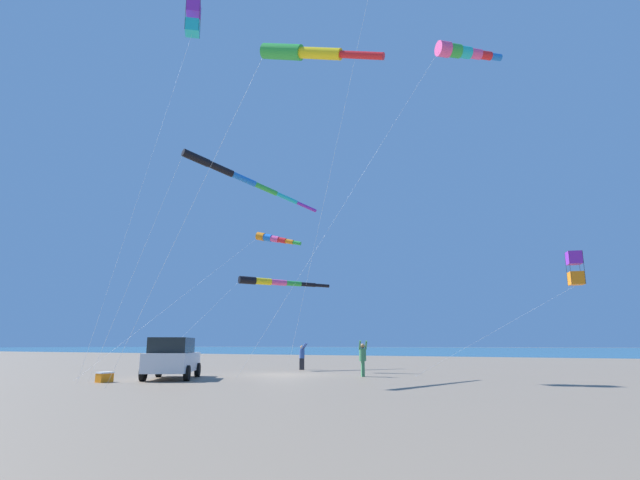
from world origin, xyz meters
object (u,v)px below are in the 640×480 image
Objects in this scene: kite_box_yellow_midlevel at (575,268)px; kite_windsock_long_streamer_left at (273,282)px; cooler_box at (105,377)px; person_child_green_jacket at (302,355)px; kite_windsock_rainbow_low_near at (236,176)px; person_adult_flyer at (363,357)px; parked_car at (172,358)px; kite_box_orange_high_right at (193,18)px; kite_windsock_long_streamer_right at (273,239)px; kite_windsock_small_distant at (302,53)px; kite_windsock_blue_topmost at (461,52)px.

kite_windsock_long_streamer_left is (6.69, -17.63, -0.49)m from kite_box_yellow_midlevel.
person_child_green_jacket is at bearing 173.16° from cooler_box.
person_child_green_jacket is at bearing -166.56° from kite_windsock_rainbow_low_near.
person_adult_flyer reaches higher than person_child_green_jacket.
parked_car is 3.09m from cooler_box.
kite_box_yellow_midlevel reaches higher than cooler_box.
kite_windsock_rainbow_low_near is 11.80m from kite_box_orange_high_right.
kite_box_orange_high_right is (8.61, -2.30, 19.23)m from person_child_green_jacket.
person_child_green_jacket is at bearing 94.40° from kite_windsock_long_streamer_left.
kite_windsock_rainbow_low_near is (7.54, 3.17, 1.31)m from kite_windsock_long_streamer_right.
kite_box_orange_high_right is at bearing -104.45° from kite_windsock_rainbow_low_near.
kite_windsock_small_distant is 0.59× the size of kite_box_orange_high_right.
kite_windsock_long_streamer_right is at bearing -61.65° from kite_box_yellow_midlevel.
kite_windsock_long_streamer_left is at bearing -85.60° from person_child_green_jacket.
cooler_box is 20.42m from kite_box_orange_high_right.
kite_box_orange_high_right reaches higher than kite_box_yellow_midlevel.
cooler_box is at bearing 2.68° from kite_windsock_long_streamer_left.
kite_box_orange_high_right is (15.13, -17.76, 14.02)m from kite_box_yellow_midlevel.
person_adult_flyer is 0.18× the size of kite_box_yellow_midlevel.
kite_box_yellow_midlevel is (-6.52, 15.46, 5.20)m from person_child_green_jacket.
person_child_green_jacket is 0.08× the size of kite_box_orange_high_right.
kite_windsock_rainbow_low_near is at bearing -38.78° from kite_box_yellow_midlevel.
cooler_box is 0.04× the size of kite_windsock_long_streamer_left.
cooler_box is 0.03× the size of kite_box_orange_high_right.
kite_windsock_long_streamer_left reaches higher than person_adult_flyer.
parked_car is 8.92m from kite_windsock_rainbow_low_near.
kite_box_yellow_midlevel reaches higher than person_child_green_jacket.
kite_windsock_blue_topmost is at bearing 131.48° from cooler_box.
kite_windsock_long_streamer_left is (-4.15, -8.37, 4.65)m from person_adult_flyer.
kite_box_yellow_midlevel is 18.61m from kite_windsock_long_streamer_right.
person_adult_flyer is 10.17m from kite_windsock_long_streamer_right.
kite_box_orange_high_right is at bearing -63.11° from kite_windsock_blue_topmost.
kite_windsock_rainbow_low_near is at bearing 22.81° from kite_windsock_long_streamer_right.
kite_windsock_small_distant is (9.27, 2.14, 10.86)m from person_adult_flyer.
kite_windsock_small_distant is 18.14m from kite_windsock_long_streamer_left.
kite_windsock_blue_topmost is at bearing 92.68° from kite_windsock_long_streamer_right.
person_child_green_jacket is 0.17× the size of kite_box_yellow_midlevel.
cooler_box is 11.74m from person_adult_flyer.
kite_windsock_small_distant reaches higher than kite_box_yellow_midlevel.
parked_car is 0.26× the size of kite_windsock_blue_topmost.
cooler_box is 26.63m from kite_box_yellow_midlevel.
person_child_green_jacket is at bearing 159.97° from kite_windsock_long_streamer_right.
kite_windsock_long_streamer_left is (-10.05, -1.49, 4.65)m from parked_car.
kite_windsock_blue_topmost reaches higher than kite_windsock_long_streamer_right.
kite_box_orange_high_right is (-1.20, -4.65, 10.79)m from kite_windsock_rainbow_low_near.
kite_windsock_long_streamer_left reaches higher than cooler_box.
kite_windsock_long_streamer_left is at bearing -177.32° from cooler_box.
kite_windsock_blue_topmost reaches higher than kite_windsock_small_distant.
kite_box_yellow_midlevel reaches higher than parked_car.
parked_car is 9.06m from person_adult_flyer.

